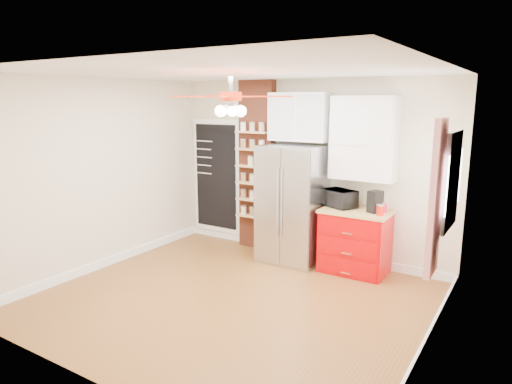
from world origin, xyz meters
The scene contains 21 objects.
floor centered at (0.00, 0.00, 0.00)m, with size 4.50×4.50×0.00m, color brown.
ceiling centered at (0.00, 0.00, 2.70)m, with size 4.50×4.50×0.00m, color white.
wall_back centered at (0.00, 2.00, 1.35)m, with size 4.50×0.02×2.70m, color beige.
wall_front centered at (0.00, -2.00, 1.35)m, with size 4.50×0.02×2.70m, color beige.
wall_left centered at (-2.25, 0.00, 1.35)m, with size 0.02×4.00×2.70m, color beige.
wall_right centered at (2.25, 0.00, 1.35)m, with size 0.02×4.00×2.70m, color beige.
chalkboard centered at (-1.70, 1.96, 1.10)m, with size 0.95×0.05×1.95m.
brick_pillar centered at (-0.85, 1.92, 1.35)m, with size 0.60×0.16×2.70m, color brown.
fridge centered at (-0.05, 1.63, 0.88)m, with size 0.90×0.70×1.75m, color silver.
upper_glass_cabinet centered at (-0.05, 1.82, 2.15)m, with size 0.90×0.35×0.70m, color white.
red_cabinet centered at (0.92, 1.68, 0.45)m, with size 0.94×0.64×0.90m.
upper_shelf_unit centered at (0.92, 1.85, 1.88)m, with size 0.90×0.30×1.15m, color white.
window centered at (2.23, 0.90, 1.55)m, with size 0.04×0.75×1.05m, color white.
curtain centered at (2.18, 0.35, 1.45)m, with size 0.06×0.40×1.55m, color red.
ceiling_fan centered at (0.00, 0.00, 2.42)m, with size 1.40×1.40×0.44m.
toaster_oven centered at (0.65, 1.72, 1.02)m, with size 0.45×0.31×0.25m, color black.
coffee_maker centered at (1.18, 1.68, 1.05)m, with size 0.14×0.19×0.30m, color black.
canister_left centered at (1.29, 1.54, 0.97)m, with size 0.10×0.10×0.13m, color #B4110A.
canister_right centered at (1.28, 1.75, 0.96)m, with size 0.09×0.09×0.13m, color #BF0A2F.
pantry_jar_oats centered at (-0.89, 1.80, 1.44)m, with size 0.09×0.09×0.14m, color beige.
pantry_jar_beans centered at (-0.78, 1.80, 1.44)m, with size 0.09×0.09×0.14m, color olive.
Camera 1 is at (2.99, -4.25, 2.39)m, focal length 32.00 mm.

